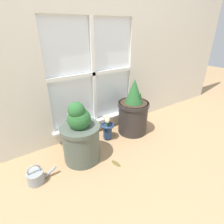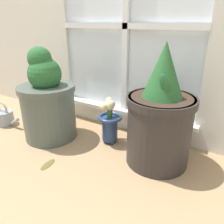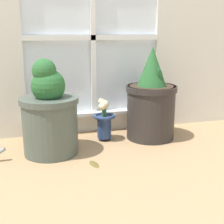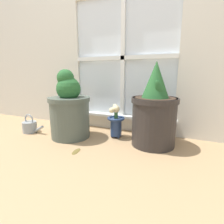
% 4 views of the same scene
% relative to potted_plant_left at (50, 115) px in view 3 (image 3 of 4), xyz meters
% --- Properties ---
extents(ground_plane, '(10.00, 10.00, 0.00)m').
position_rel_potted_plant_left_xyz_m(ground_plane, '(0.35, -0.21, -0.25)').
color(ground_plane, tan).
extents(potted_plant_left, '(0.35, 0.35, 0.58)m').
position_rel_potted_plant_left_xyz_m(potted_plant_left, '(0.00, 0.00, 0.00)').
color(potted_plant_left, '#4C564C').
rests_on(potted_plant_left, ground_plane).
extents(potted_plant_right, '(0.35, 0.35, 0.64)m').
position_rel_potted_plant_left_xyz_m(potted_plant_right, '(0.70, 0.11, 0.02)').
color(potted_plant_right, '#2D2826').
rests_on(potted_plant_right, ground_plane).
extents(flower_vase, '(0.15, 0.15, 0.29)m').
position_rel_potted_plant_left_xyz_m(flower_vase, '(0.37, 0.14, -0.10)').
color(flower_vase, navy).
rests_on(flower_vase, ground_plane).
extents(fallen_leaf, '(0.06, 0.12, 0.01)m').
position_rel_potted_plant_left_xyz_m(fallen_leaf, '(0.22, -0.24, -0.24)').
color(fallen_leaf, brown).
rests_on(fallen_leaf, ground_plane).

